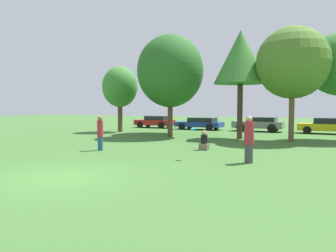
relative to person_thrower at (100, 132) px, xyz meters
name	(u,v)px	position (x,y,z in m)	size (l,w,h in m)	color
ground_plane	(60,177)	(2.67, -5.57, -0.89)	(120.00, 120.00, 0.00)	#3D6B2D
person_thrower	(100,132)	(0.00, 0.00, 0.00)	(0.29, 0.29, 1.71)	navy
person_catcher	(249,139)	(7.41, -0.53, 0.02)	(0.37, 0.37, 1.82)	#3F3F47
frisbee	(193,129)	(5.15, -0.57, 0.36)	(0.25, 0.25, 0.07)	#19B2D8
bystander_sitting	(204,142)	(4.61, 2.36, -0.49)	(0.45, 0.38, 0.98)	#726651
tree_0	(120,87)	(-5.76, 10.45, 2.94)	(2.99, 2.99, 5.60)	brown
tree_1	(170,81)	(-1.13, 10.75, 3.32)	(4.25, 4.25, 6.35)	brown
tree_2	(170,71)	(0.04, 8.18, 3.81)	(4.74, 4.74, 7.29)	brown
tree_3	(241,57)	(4.95, 8.74, 4.55)	(3.55, 3.55, 7.26)	#473323
tree_4	(293,63)	(8.24, 8.34, 3.95)	(4.41, 4.41, 7.06)	brown
parked_car_red	(155,121)	(-5.60, 16.68, -0.24)	(4.14, 1.99, 1.22)	red
parked_car_blue	(200,123)	(-0.46, 16.01, -0.28)	(4.52, 2.18, 1.14)	#1E389E
parked_car_grey	(259,124)	(4.99, 16.00, -0.20)	(4.35, 2.12, 1.25)	slate
parked_car_yellow	(326,126)	(10.30, 15.77, -0.24)	(4.14, 2.06, 1.26)	gold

